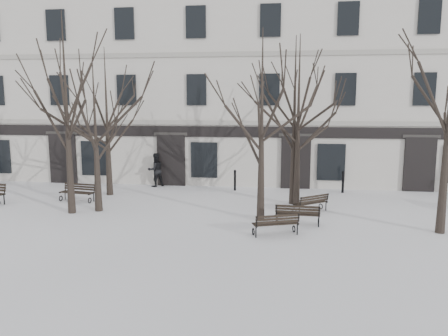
% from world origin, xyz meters
% --- Properties ---
extents(ground, '(100.00, 100.00, 0.00)m').
position_xyz_m(ground, '(0.00, 0.00, 0.00)').
color(ground, white).
rests_on(ground, ground).
extents(building, '(40.40, 10.20, 11.40)m').
position_xyz_m(building, '(0.00, 12.96, 5.52)').
color(building, beige).
rests_on(building, ground).
extents(tree_0, '(5.91, 5.91, 8.44)m').
position_xyz_m(tree_0, '(-6.27, 1.31, 5.28)').
color(tree_0, black).
rests_on(tree_0, ground).
extents(tree_1, '(4.64, 4.64, 6.63)m').
position_xyz_m(tree_1, '(-5.27, 1.80, 4.14)').
color(tree_1, black).
rests_on(tree_1, ground).
extents(tree_2, '(5.29, 5.29, 7.56)m').
position_xyz_m(tree_2, '(1.87, 1.14, 4.72)').
color(tree_2, black).
rests_on(tree_2, ground).
extents(tree_4, '(5.20, 5.20, 7.42)m').
position_xyz_m(tree_4, '(-6.05, 5.05, 4.64)').
color(tree_4, black).
rests_on(tree_4, ground).
extents(tree_5, '(5.39, 5.39, 7.70)m').
position_xyz_m(tree_5, '(3.24, 4.24, 4.81)').
color(tree_5, black).
rests_on(tree_5, ground).
extents(tree_6, '(5.41, 5.41, 7.73)m').
position_xyz_m(tree_6, '(3.41, 4.03, 4.83)').
color(tree_6, black).
rests_on(tree_6, ground).
extents(bench_1, '(1.73, 1.10, 0.83)m').
position_xyz_m(bench_1, '(2.51, -0.83, 0.45)').
color(bench_1, black).
rests_on(bench_1, ground).
extents(bench_2, '(1.74, 0.73, 0.86)m').
position_xyz_m(bench_2, '(3.33, 0.57, 0.47)').
color(bench_2, black).
rests_on(bench_2, ground).
extents(bench_3, '(1.76, 0.87, 0.85)m').
position_xyz_m(bench_3, '(-7.03, 3.48, 0.46)').
color(bench_3, black).
rests_on(bench_3, ground).
extents(bench_4, '(1.60, 1.43, 0.81)m').
position_xyz_m(bench_4, '(4.01, 2.67, 0.44)').
color(bench_4, black).
rests_on(bench_4, ground).
extents(bollard_a, '(0.15, 0.15, 1.13)m').
position_xyz_m(bollard_a, '(0.25, 6.96, 0.60)').
color(bollard_a, black).
rests_on(bollard_a, ground).
extents(bollard_b, '(0.15, 0.15, 1.17)m').
position_xyz_m(bollard_b, '(5.95, 7.06, 0.63)').
color(bollard_b, black).
rests_on(bollard_b, ground).
extents(pedestrian_b, '(1.17, 1.13, 1.89)m').
position_xyz_m(pedestrian_b, '(-4.31, 7.50, 0.00)').
color(pedestrian_b, black).
rests_on(pedestrian_b, ground).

